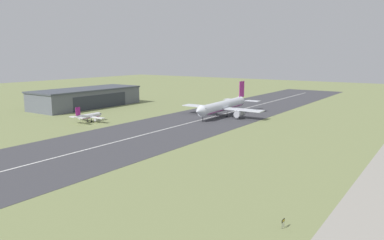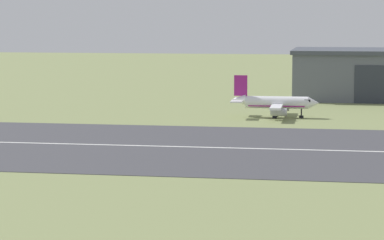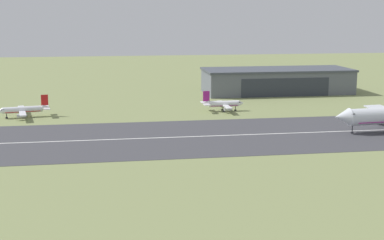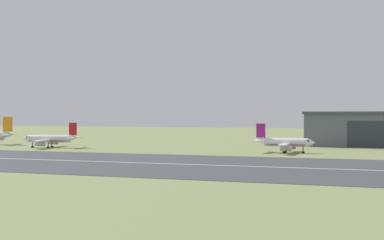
% 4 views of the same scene
% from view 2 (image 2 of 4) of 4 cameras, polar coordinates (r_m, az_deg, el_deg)
% --- Properties ---
extents(runway_strip, '(512.93, 48.56, 0.06)m').
position_cam_2_polar(runway_strip, '(137.85, -11.09, -1.41)').
color(runway_strip, '#3D3D42').
rests_on(runway_strip, ground_plane).
extents(runway_centreline, '(461.64, 0.70, 0.01)m').
position_cam_2_polar(runway_centreline, '(137.84, -11.09, -1.40)').
color(runway_centreline, silver).
rests_on(runway_centreline, runway_strip).
extents(airplane_parked_west, '(16.34, 17.74, 7.82)m').
position_cam_2_polar(airplane_parked_west, '(169.23, 5.23, 1.08)').
color(airplane_parked_west, white).
rests_on(airplane_parked_west, ground_plane).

